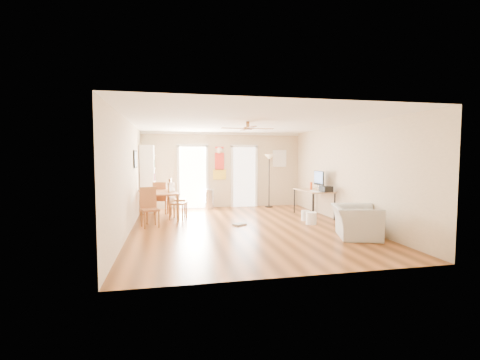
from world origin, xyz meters
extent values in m
plane|color=brown|center=(0.00, 0.00, 0.00)|extent=(7.00, 7.00, 0.00)
cube|color=red|center=(-0.13, 3.48, 1.55)|extent=(0.46, 0.03, 1.10)
cube|color=white|center=(2.05, 3.47, 1.70)|extent=(0.50, 0.04, 0.60)
cube|color=black|center=(-2.73, 1.40, 1.70)|extent=(0.04, 0.66, 0.48)
cylinder|color=silver|center=(-0.53, 3.16, 0.33)|extent=(0.39, 0.39, 0.66)
cube|color=white|center=(2.20, 0.70, 0.79)|extent=(0.18, 0.42, 0.02)
cube|color=black|center=(2.45, 0.57, 0.86)|extent=(0.30, 0.34, 0.16)
cylinder|color=#DC4913|center=(2.30, 1.25, 0.90)|extent=(0.09, 0.09, 0.23)
cylinder|color=silver|center=(1.85, 0.58, 0.14)|extent=(0.30, 0.30, 0.28)
cylinder|color=white|center=(1.79, 0.05, 0.16)|extent=(0.29, 0.29, 0.32)
cube|color=gray|center=(-0.07, 0.32, 0.02)|extent=(0.38, 0.35, 0.04)
imported|color=#AEAEA9|center=(2.15, -1.49, 0.35)|extent=(1.22, 1.31, 0.69)
camera|label=1|loc=(-1.81, -8.07, 1.77)|focal=25.15mm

